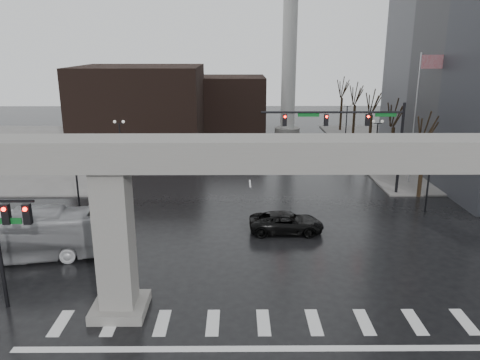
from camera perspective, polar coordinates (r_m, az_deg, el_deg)
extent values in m
plane|color=black|center=(24.04, 2.74, -15.65)|extent=(160.00, 160.00, 0.00)
cube|color=slate|center=(63.88, 24.90, 3.31)|extent=(28.00, 36.00, 0.15)
cube|color=slate|center=(62.86, -23.62, 3.27)|extent=(28.00, 36.00, 0.15)
cube|color=gray|center=(20.95, 3.03, 3.27)|extent=(48.00, 2.20, 1.40)
cube|color=gray|center=(23.03, -14.96, -7.47)|extent=(1.60, 1.60, 7.30)
cube|color=gray|center=(24.56, -14.37, -14.76)|extent=(2.60, 2.60, 0.50)
cube|color=black|center=(64.14, -12.02, 8.99)|extent=(16.00, 14.00, 10.00)
cube|color=black|center=(72.91, -1.00, 9.37)|extent=(10.00, 10.00, 8.00)
cylinder|color=beige|center=(66.82, 6.13, 18.12)|extent=(2.00, 2.00, 30.00)
cylinder|color=gray|center=(67.87, 5.77, 5.88)|extent=(3.60, 3.60, 1.20)
cylinder|color=black|center=(42.52, 18.94, 3.55)|extent=(0.24, 0.24, 8.00)
cylinder|color=black|center=(40.38, 11.21, 8.10)|extent=(12.00, 0.18, 0.18)
cube|color=black|center=(41.17, 15.29, 7.08)|extent=(0.35, 0.30, 1.00)
cube|color=black|center=(40.38, 10.46, 7.21)|extent=(0.35, 0.30, 1.00)
cube|color=black|center=(39.87, 5.47, 7.29)|extent=(0.35, 0.30, 1.00)
sphere|color=#FF0C05|center=(40.96, 15.38, 7.45)|extent=(0.20, 0.20, 0.20)
cube|color=#0C591E|center=(41.54, 17.34, 7.62)|extent=(1.80, 0.05, 0.35)
cube|color=#0C591E|center=(40.06, 8.37, 7.89)|extent=(1.80, 0.05, 0.35)
cylinder|color=black|center=(24.45, -25.97, -2.32)|extent=(2.00, 0.14, 0.14)
cube|color=black|center=(24.82, -26.62, -3.73)|extent=(0.35, 0.30, 1.00)
cube|color=black|center=(24.39, -24.51, -3.79)|extent=(0.35, 0.30, 1.00)
cube|color=#0C591E|center=(24.97, -26.73, -4.48)|extent=(1.60, 0.05, 0.30)
cylinder|color=silver|center=(45.88, 20.49, 6.82)|extent=(0.12, 0.12, 12.00)
cube|color=#B2131D|center=(45.79, 22.35, 13.19)|extent=(2.00, 0.03, 1.20)
cylinder|color=black|center=(38.80, 21.95, -0.36)|extent=(0.14, 0.14, 4.80)
cube|color=black|center=(38.25, 22.32, 3.02)|extent=(0.90, 0.06, 0.06)
sphere|color=silver|center=(38.04, 21.73, 3.32)|extent=(0.32, 0.32, 0.32)
sphere|color=silver|center=(38.38, 22.97, 3.29)|extent=(0.32, 0.32, 0.32)
cylinder|color=black|center=(51.62, 16.25, 4.07)|extent=(0.14, 0.14, 4.80)
cube|color=black|center=(51.20, 16.46, 6.64)|extent=(0.90, 0.06, 0.06)
sphere|color=silver|center=(51.04, 15.99, 6.88)|extent=(0.32, 0.32, 0.32)
sphere|color=silver|center=(51.30, 16.96, 6.85)|extent=(0.32, 0.32, 0.32)
cylinder|color=black|center=(64.93, 12.82, 6.70)|extent=(0.14, 0.14, 4.80)
cube|color=black|center=(64.60, 12.95, 8.76)|extent=(0.90, 0.06, 0.06)
sphere|color=silver|center=(64.47, 12.57, 8.94)|extent=(0.32, 0.32, 0.32)
sphere|color=silver|center=(64.68, 13.36, 8.92)|extent=(0.32, 0.32, 0.32)
cylinder|color=black|center=(37.92, -19.23, -0.45)|extent=(0.14, 0.14, 4.80)
cube|color=black|center=(37.36, -19.57, 3.01)|extent=(0.90, 0.06, 0.06)
sphere|color=silver|center=(37.46, -20.25, 3.29)|extent=(0.32, 0.32, 0.32)
sphere|color=silver|center=(37.17, -18.94, 3.32)|extent=(0.32, 0.32, 0.32)
cylinder|color=black|center=(50.96, -14.34, 4.07)|extent=(0.14, 0.14, 4.80)
cube|color=black|center=(50.54, -14.53, 6.67)|extent=(0.90, 0.06, 0.06)
sphere|color=silver|center=(50.62, -15.04, 6.88)|extent=(0.32, 0.32, 0.32)
sphere|color=silver|center=(50.40, -14.04, 6.91)|extent=(0.32, 0.32, 0.32)
cylinder|color=black|center=(64.40, -11.44, 6.71)|extent=(0.14, 0.14, 4.80)
cube|color=black|center=(64.07, -11.56, 8.78)|extent=(0.90, 0.06, 0.06)
sphere|color=silver|center=(64.13, -11.97, 8.94)|extent=(0.32, 0.32, 0.32)
sphere|color=silver|center=(63.96, -11.17, 8.97)|extent=(0.32, 0.32, 0.32)
cylinder|color=black|center=(42.78, 21.22, 1.01)|extent=(0.34, 0.34, 4.55)
cylinder|color=black|center=(42.02, 21.73, 5.93)|extent=(0.12, 1.52, 2.98)
cylinder|color=black|center=(42.48, 22.21, 5.66)|extent=(0.83, 1.14, 2.51)
cylinder|color=black|center=(50.07, 17.97, 3.48)|extent=(0.34, 0.34, 4.66)
cylinder|color=black|center=(49.42, 18.36, 7.81)|extent=(0.12, 1.55, 3.05)
cylinder|color=black|center=(49.85, 18.79, 7.55)|extent=(0.85, 1.16, 2.57)
cylinder|color=black|center=(57.55, 15.55, 5.31)|extent=(0.34, 0.34, 4.76)
cylinder|color=black|center=(56.98, 15.85, 9.17)|extent=(0.12, 1.59, 3.11)
cylinder|color=black|center=(57.39, 16.25, 8.94)|extent=(0.86, 1.18, 2.62)
cylinder|color=black|center=(65.16, 13.69, 6.71)|extent=(0.34, 0.34, 4.87)
cylinder|color=black|center=(64.65, 13.92, 10.20)|extent=(0.12, 1.62, 3.18)
cylinder|color=black|center=(65.04, 14.29, 9.99)|extent=(0.88, 1.20, 2.68)
cylinder|color=black|center=(72.84, 12.20, 7.81)|extent=(0.34, 0.34, 4.97)
cylinder|color=black|center=(72.39, 12.40, 11.00)|extent=(0.12, 1.65, 3.25)
cylinder|color=black|center=(72.76, 12.73, 10.80)|extent=(0.89, 1.23, 2.74)
imported|color=black|center=(32.90, 5.67, -5.20)|extent=(5.19, 2.42, 1.44)
imported|color=#9FA0A4|center=(31.55, -25.25, -6.12)|extent=(11.22, 4.12, 3.05)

